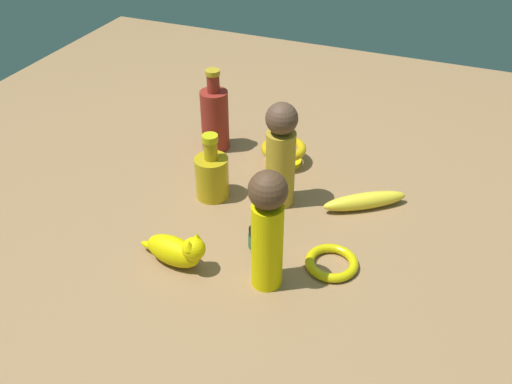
{
  "coord_description": "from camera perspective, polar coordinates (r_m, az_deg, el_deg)",
  "views": [
    {
      "loc": [
        -0.37,
        0.9,
        0.74
      ],
      "look_at": [
        0.0,
        0.0,
        0.05
      ],
      "focal_mm": 39.56,
      "sensor_mm": 36.0,
      "label": 1
    }
  ],
  "objects": [
    {
      "name": "bangle",
      "position": [
        1.09,
        7.65,
        -7.1
      ],
      "size": [
        0.1,
        0.1,
        0.02
      ],
      "primitive_type": "torus",
      "color": "#D1BE0B",
      "rests_on": "ground"
    },
    {
      "name": "bowl",
      "position": [
        1.37,
        2.81,
        4.13
      ],
      "size": [
        0.11,
        0.11,
        0.05
      ],
      "color": "yellow",
      "rests_on": "ground"
    },
    {
      "name": "bottle_short",
      "position": [
        1.24,
        -4.48,
        1.77
      ],
      "size": [
        0.07,
        0.07,
        0.16
      ],
      "color": "#BA9A14",
      "rests_on": "ground"
    },
    {
      "name": "bottle_tall",
      "position": [
        1.41,
        -4.19,
        7.52
      ],
      "size": [
        0.07,
        0.07,
        0.21
      ],
      "color": "maroon",
      "rests_on": "ground"
    },
    {
      "name": "nail_polish_jar",
      "position": [
        1.12,
        0.08,
        -4.63
      ],
      "size": [
        0.03,
        0.03,
        0.05
      ],
      "color": "#2D6541",
      "rests_on": "ground"
    },
    {
      "name": "cat_figurine",
      "position": [
        1.08,
        -7.99,
        -5.83
      ],
      "size": [
        0.15,
        0.07,
        0.08
      ],
      "color": "yellow",
      "rests_on": "ground"
    },
    {
      "name": "person_figure_child",
      "position": [
        0.97,
        1.15,
        -3.57
      ],
      "size": [
        0.07,
        0.07,
        0.24
      ],
      "color": "yellow",
      "rests_on": "ground"
    },
    {
      "name": "person_figure_adult",
      "position": [
        1.18,
        2.52,
        3.88
      ],
      "size": [
        0.09,
        0.09,
        0.24
      ],
      "color": "gold",
      "rests_on": "ground"
    },
    {
      "name": "banana",
      "position": [
        1.24,
        10.96,
        -0.9
      ],
      "size": [
        0.18,
        0.14,
        0.04
      ],
      "primitive_type": "ellipsoid",
      "rotation": [
        0.0,
        0.0,
        3.76
      ],
      "color": "yellow",
      "rests_on": "ground"
    },
    {
      "name": "ground",
      "position": [
        1.22,
        -0.0,
        -1.98
      ],
      "size": [
        2.0,
        2.0,
        0.0
      ],
      "primitive_type": "plane",
      "color": "#936D47"
    }
  ]
}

